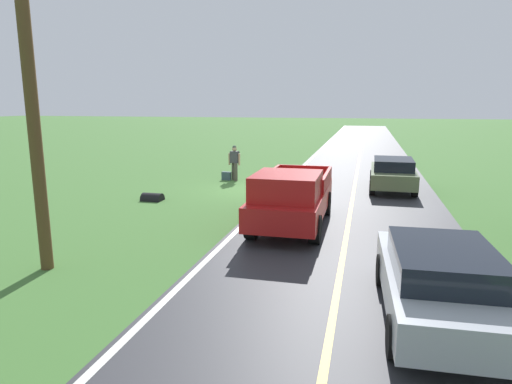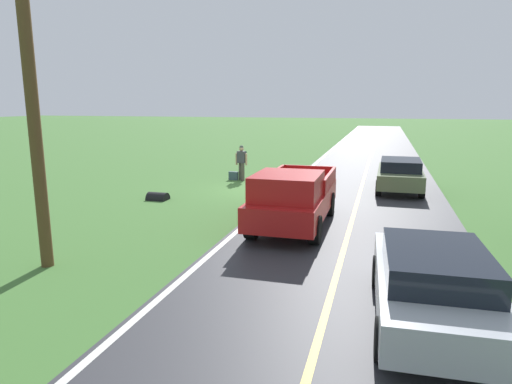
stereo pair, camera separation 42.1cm
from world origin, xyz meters
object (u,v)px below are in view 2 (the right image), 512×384
(suitcase_carried, at_px, (234,176))
(sedan_near_oncoming, at_px, (400,174))
(sedan_mid_oncoming, at_px, (433,283))
(utility_pole_roadside, at_px, (30,78))
(hitchhiker_walking, at_px, (242,161))
(pickup_truck_passing, at_px, (293,197))

(suitcase_carried, bearing_deg, sedan_near_oncoming, 89.92)
(sedan_mid_oncoming, xyz_separation_m, utility_pole_roadside, (8.44, -0.54, 3.57))
(hitchhiker_walking, xyz_separation_m, pickup_truck_passing, (-4.15, 7.86, -0.01))
(suitcase_carried, distance_m, utility_pole_roadside, 13.30)
(sedan_mid_oncoming, bearing_deg, pickup_truck_passing, -56.78)
(suitcase_carried, distance_m, pickup_truck_passing, 9.09)
(utility_pole_roadside, bearing_deg, sedan_near_oncoming, -124.74)
(utility_pole_roadside, bearing_deg, suitcase_carried, -91.61)
(suitcase_carried, relative_size, sedan_near_oncoming, 0.10)
(sedan_near_oncoming, bearing_deg, pickup_truck_passing, 64.85)
(suitcase_carried, bearing_deg, pickup_truck_passing, 35.37)
(pickup_truck_passing, bearing_deg, sedan_near_oncoming, -115.15)
(sedan_near_oncoming, height_order, utility_pole_roadside, utility_pole_roadside)
(sedan_near_oncoming, height_order, sedan_mid_oncoming, same)
(hitchhiker_walking, bearing_deg, sedan_mid_oncoming, 120.10)
(sedan_mid_oncoming, bearing_deg, suitcase_carried, -58.45)
(hitchhiker_walking, relative_size, pickup_truck_passing, 0.32)
(suitcase_carried, height_order, pickup_truck_passing, pickup_truck_passing)
(suitcase_carried, distance_m, sedan_mid_oncoming, 15.47)
(hitchhiker_walking, xyz_separation_m, utility_pole_roadside, (0.78, 12.68, 3.34))
(hitchhiker_walking, relative_size, suitcase_carried, 3.80)
(hitchhiker_walking, height_order, sedan_mid_oncoming, hitchhiker_walking)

